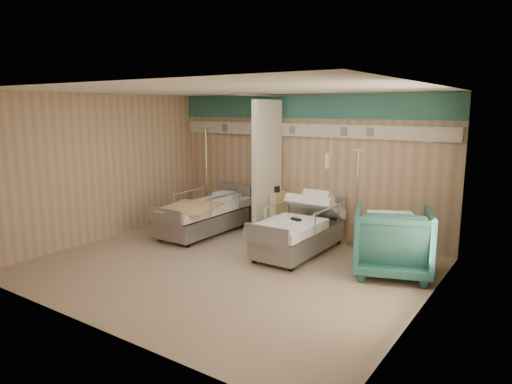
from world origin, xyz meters
TOP-DOWN VIEW (x-y plane):
  - ground at (0.00, 0.00)m, footprint 6.00×5.00m
  - room_walls at (-0.03, 0.25)m, footprint 6.04×5.04m
  - bed_right at (0.60, 1.30)m, footprint 1.00×2.16m
  - bed_left at (-1.60, 1.30)m, footprint 1.00×2.16m
  - bedside_cabinet at (-0.55, 2.20)m, footprint 0.50×0.48m
  - visitor_armchair at (2.28, 1.18)m, footprint 1.45×1.47m
  - waffle_blanket at (2.27, 1.14)m, footprint 0.87×0.84m
  - iv_stand_right at (1.25, 2.27)m, footprint 0.32×0.32m
  - iv_stand_left at (-2.31, 2.24)m, footprint 0.37×0.37m
  - call_remote at (0.63, 1.13)m, footprint 0.20×0.13m
  - tan_blanket at (-1.52, 0.84)m, footprint 1.20×1.37m
  - toiletry_bag at (-0.48, 2.18)m, footprint 0.25×0.21m
  - white_cup at (-0.66, 2.24)m, footprint 0.11×0.11m

SIDE VIEW (x-z plane):
  - ground at x=0.00m, z-range 0.00..0.00m
  - bed_right at x=0.60m, z-range 0.00..0.63m
  - bed_left at x=-1.60m, z-range 0.00..0.63m
  - iv_stand_right at x=1.25m, z-range -0.53..1.27m
  - bedside_cabinet at x=-0.55m, z-range 0.00..0.85m
  - iv_stand_left at x=-2.31m, z-range -0.62..1.47m
  - visitor_armchair at x=2.28m, z-range 0.00..1.05m
  - tan_blanket at x=-1.52m, z-range 0.63..0.67m
  - call_remote at x=0.63m, z-range 0.63..0.67m
  - toiletry_bag at x=-0.48m, z-range 0.85..0.97m
  - white_cup at x=-0.66m, z-range 0.85..0.99m
  - waffle_blanket at x=2.27m, z-range 1.05..1.13m
  - room_walls at x=-0.03m, z-range 0.45..3.27m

